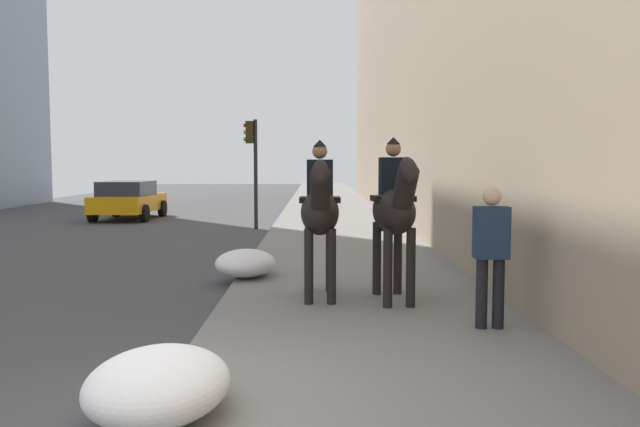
% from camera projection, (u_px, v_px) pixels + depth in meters
% --- Properties ---
extents(sidewalk_slab, '(120.00, 4.14, 0.12)m').
position_uv_depth(sidewalk_slab, '(401.00, 420.00, 5.10)').
color(sidewalk_slab, slate).
rests_on(sidewalk_slab, ground).
extents(mounted_horse_near, '(2.15, 0.60, 2.33)m').
position_uv_depth(mounted_horse_near, '(320.00, 210.00, 9.31)').
color(mounted_horse_near, black).
rests_on(mounted_horse_near, sidewalk_slab).
extents(mounted_horse_far, '(2.15, 0.67, 2.36)m').
position_uv_depth(mounted_horse_far, '(395.00, 209.00, 9.10)').
color(mounted_horse_far, black).
rests_on(mounted_horse_far, sidewalk_slab).
extents(pedestrian_greeting, '(0.27, 0.41, 1.70)m').
position_uv_depth(pedestrian_greeting, '(491.00, 248.00, 7.64)').
color(pedestrian_greeting, black).
rests_on(pedestrian_greeting, sidewalk_slab).
extents(car_mid_lane, '(4.00, 2.14, 1.44)m').
position_uv_depth(car_mid_lane, '(128.00, 199.00, 23.95)').
color(car_mid_lane, orange).
rests_on(car_mid_lane, ground).
extents(traffic_light_near_curb, '(0.20, 0.44, 3.48)m').
position_uv_depth(traffic_light_near_curb, '(253.00, 155.00, 20.28)').
color(traffic_light_near_curb, black).
rests_on(traffic_light_near_curb, ground).
extents(snow_pile_near, '(1.46, 1.12, 0.51)m').
position_uv_depth(snow_pile_near, '(158.00, 384.00, 5.03)').
color(snow_pile_near, white).
rests_on(snow_pile_near, sidewalk_slab).
extents(snow_pile_far, '(1.37, 1.05, 0.47)m').
position_uv_depth(snow_pile_far, '(245.00, 263.00, 11.24)').
color(snow_pile_far, white).
rests_on(snow_pile_far, sidewalk_slab).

